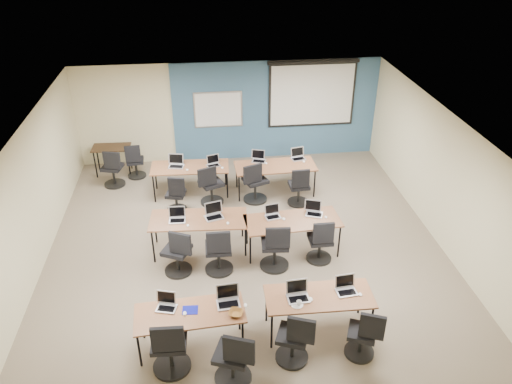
{
  "coord_description": "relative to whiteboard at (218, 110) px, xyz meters",
  "views": [
    {
      "loc": [
        -0.78,
        -8.08,
        6.13
      ],
      "look_at": [
        0.23,
        0.4,
        1.21
      ],
      "focal_mm": 35.0,
      "sensor_mm": 36.0,
      "label": 1
    }
  ],
  "objects": [
    {
      "name": "mouse_6",
      "position": [
        1.04,
        -4.35,
        -0.71
      ],
      "size": [
        0.07,
        0.1,
        0.04
      ],
      "primitive_type": "ellipsoid",
      "rotation": [
        0.0,
        0.0,
        0.08
      ],
      "color": "white",
      "rests_on": "training_table_mid_right"
    },
    {
      "name": "mouse_2",
      "position": [
        1.08,
        -6.69,
        -0.71
      ],
      "size": [
        0.08,
        0.11,
        0.04
      ],
      "primitive_type": "ellipsoid",
      "rotation": [
        0.0,
        0.0,
        0.14
      ],
      "color": "white",
      "rests_on": "training_table_front_right"
    },
    {
      "name": "snack_plate",
      "position": [
        0.85,
        -6.78,
        -0.71
      ],
      "size": [
        0.23,
        0.23,
        0.01
      ],
      "primitive_type": "cylinder",
      "rotation": [
        0.0,
        0.0,
        0.16
      ],
      "color": "white",
      "rests_on": "training_table_front_right"
    },
    {
      "name": "wall_right",
      "position": [
        4.3,
        -4.43,
        -0.1
      ],
      "size": [
        0.04,
        9.0,
        2.7
      ],
      "primitive_type": "cube",
      "color": "beige",
      "rests_on": "ground"
    },
    {
      "name": "training_table_front_right",
      "position": [
        1.24,
        -6.62,
        -0.77
      ],
      "size": [
        1.73,
        0.72,
        0.73
      ],
      "rotation": [
        0.0,
        0.0,
        -0.02
      ],
      "color": "brown",
      "rests_on": "floor"
    },
    {
      "name": "training_table_mid_right",
      "position": [
        1.22,
        -4.39,
        -0.76
      ],
      "size": [
        1.88,
        0.78,
        0.73
      ],
      "rotation": [
        0.0,
        0.0,
        0.07
      ],
      "color": "brown",
      "rests_on": "floor"
    },
    {
      "name": "mouse_9",
      "position": [
        -0.03,
        -1.99,
        -0.71
      ],
      "size": [
        0.09,
        0.11,
        0.04
      ],
      "primitive_type": "ellipsoid",
      "rotation": [
        0.0,
        0.0,
        -0.27
      ],
      "color": "white",
      "rests_on": "training_table_back_left"
    },
    {
      "name": "mouse_8",
      "position": [
        -0.86,
        -2.0,
        -0.71
      ],
      "size": [
        0.08,
        0.11,
        0.03
      ],
      "primitive_type": "ellipsoid",
      "rotation": [
        0.0,
        0.0,
        0.24
      ],
      "color": "white",
      "rests_on": "training_table_back_left"
    },
    {
      "name": "blue_accent_panel",
      "position": [
        1.55,
        0.04,
        -0.1
      ],
      "size": [
        5.5,
        0.04,
        2.7
      ],
      "primitive_type": "cube",
      "color": "#3D5977",
      "rests_on": "wall_back"
    },
    {
      "name": "task_chair_5",
      "position": [
        -0.29,
        -4.91,
        -1.03
      ],
      "size": [
        0.55,
        0.55,
        1.02
      ],
      "rotation": [
        0.0,
        0.0,
        -0.01
      ],
      "color": "black",
      "rests_on": "floor"
    },
    {
      "name": "task_chair_7",
      "position": [
        1.7,
        -4.81,
        -1.04
      ],
      "size": [
        0.5,
        0.5,
        0.98
      ],
      "rotation": [
        0.0,
        0.0,
        0.0
      ],
      "color": "black",
      "rests_on": "floor"
    },
    {
      "name": "mouse_5",
      "position": [
        -0.07,
        -4.37,
        -0.71
      ],
      "size": [
        0.07,
        0.1,
        0.03
      ],
      "primitive_type": "ellipsoid",
      "rotation": [
        0.0,
        0.0,
        -0.19
      ],
      "color": "white",
      "rests_on": "training_table_mid_left"
    },
    {
      "name": "training_table_mid_left",
      "position": [
        -0.64,
        -4.12,
        -0.76
      ],
      "size": [
        1.93,
        0.8,
        0.73
      ],
      "rotation": [
        0.0,
        0.0,
        -0.07
      ],
      "color": "#9B662B",
      "rests_on": "floor"
    },
    {
      "name": "laptop_5",
      "position": [
        -0.32,
        -4.07,
        -0.65
      ],
      "size": [
        0.36,
        0.3,
        0.27
      ],
      "rotation": [
        0.0,
        0.0,
        0.28
      ],
      "color": "#A2A2AE",
      "rests_on": "training_table_mid_left"
    },
    {
      "name": "whiteboard",
      "position": [
        0.0,
        0.0,
        0.0
      ],
      "size": [
        1.28,
        0.03,
        0.98
      ],
      "color": "silver",
      "rests_on": "wall_back"
    },
    {
      "name": "laptop_8",
      "position": [
        -1.12,
        -1.73,
        -0.65
      ],
      "size": [
        0.36,
        0.31,
        0.27
      ],
      "rotation": [
        0.0,
        0.0,
        -0.19
      ],
      "color": "silver",
      "rests_on": "training_table_back_left"
    },
    {
      "name": "laptop_2",
      "position": [
        0.89,
        -6.6,
        -0.66
      ],
      "size": [
        0.35,
        0.3,
        0.26
      ],
      "rotation": [
        0.0,
        0.0,
        0.06
      ],
      "color": "#A0A1A9",
      "rests_on": "training_table_front_right"
    },
    {
      "name": "mouse_1",
      "position": [
        0.05,
        -6.7,
        -0.71
      ],
      "size": [
        0.07,
        0.09,
        0.03
      ],
      "primitive_type": "ellipsoid",
      "rotation": [
        0.0,
        0.0,
        0.13
      ],
      "color": "white",
      "rests_on": "training_table_front_left"
    },
    {
      "name": "task_chair_1",
      "position": [
        -0.2,
        -7.5,
        -1.02
      ],
      "size": [
        0.59,
        0.56,
        1.03
      ],
      "rotation": [
        0.0,
        0.0,
        -0.36
      ],
      "color": "black",
      "rests_on": "floor"
    },
    {
      "name": "wall_back",
      "position": [
        0.3,
        0.07,
        -0.1
      ],
      "size": [
        8.0,
        0.04,
        2.7
      ],
      "primitive_type": "cube",
      "color": "beige",
      "rests_on": "ground"
    },
    {
      "name": "task_chair_3",
      "position": [
        1.81,
        -7.24,
        -1.06
      ],
      "size": [
        0.5,
        0.47,
        0.95
      ],
      "rotation": [
        0.0,
        0.0,
        -0.4
      ],
      "color": "black",
      "rests_on": "floor"
    },
    {
      "name": "projector_screen",
      "position": [
        2.5,
        -0.02,
        0.44
      ],
      "size": [
        2.4,
        0.1,
        1.82
      ],
      "color": "black",
      "rests_on": "wall_back"
    },
    {
      "name": "task_chair_4",
      "position": [
        -1.05,
        -4.86,
        -1.03
      ],
      "size": [
        0.57,
        0.53,
        1.01
      ],
      "rotation": [
        0.0,
        0.0,
        -0.43
      ],
      "color": "black",
      "rests_on": "floor"
    },
    {
      "name": "laptop_3",
      "position": [
        1.69,
        -6.54,
        -0.66
      ],
      "size": [
        0.33,
        0.28,
        0.25
      ],
      "rotation": [
        0.0,
        0.0,
        0.1
      ],
      "color": "#B8B8BB",
      "rests_on": "training_table_front_right"
    },
    {
      "name": "spare_chair_a",
      "position": [
        -2.21,
        -0.82,
        -1.06
      ],
      "size": [
        0.47,
        0.47,
        0.96
      ],
      "rotation": [
        0.0,
        0.0,
        0.06
      ],
      "color": "black",
      "rests_on": "floor"
    },
    {
      "name": "training_table_front_left",
      "position": [
        -0.82,
        -6.75,
        -0.77
      ],
      "size": [
        1.68,
        0.7,
        0.73
      ],
      "rotation": [
        0.0,
        0.0,
        0.06
      ],
      "color": "olive",
      "rests_on": "floor"
    },
    {
      "name": "mouse_3",
      "position": [
        1.89,
        -6.67,
        -0.71
      ],
      "size": [
        0.07,
        0.1,
        0.03
      ],
      "primitive_type": "ellipsoid",
      "rotation": [
        0.0,
        0.0,
        -0.19
      ],
      "color": "white",
      "rests_on": "training_table_front_right"
    },
    {
      "name": "utility_table",
      "position": [
        -2.8,
        -0.49,
        -0.79
      ],
      "size": [
        0.96,
        0.53,
        0.75
      ],
      "rotation": [
        0.0,
        0.0,
        -0.03
      ],
      "color": "black",
      "rests_on": "floor"
    },
    {
      "name": "laptop_6",
      "position": [
        0.84,
        -4.2,
        -0.66
      ],
      "size": [
        0.3,
        0.26,
        0.23
      ],
      "rotation": [
        0.0,
        0.0,
        0.19
      ],
      "color": "silver",
      "rests_on": "training_table_mid_right"
    },
    {
      "name": "mouse_7",
      "position": [
        1.89,
        -4.38,
        -0.71
      ],
      "size": [
        0.06,
        0.1,
        0.03
      ],
      "primitive_type": "ellipsoid",
      "rotation": [
        0.0,
        0.0,
        -0.09
      ],
      "color": "white",
      "rests_on": "training_table_mid_right"
    },
    {
      "name": "laptop_1",
      "position": [
        -0.22,
        -6.59,
        -0.65
      ],
      "size": [
        0.36,
        0.3,
        0.27
      ],
      "rotation": [
        0.0,
        0.0,
        0.08
      ],
      "color": "#B8B9BF",
      "rests_on": "training_table_front_left"
    },
    {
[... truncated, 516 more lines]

